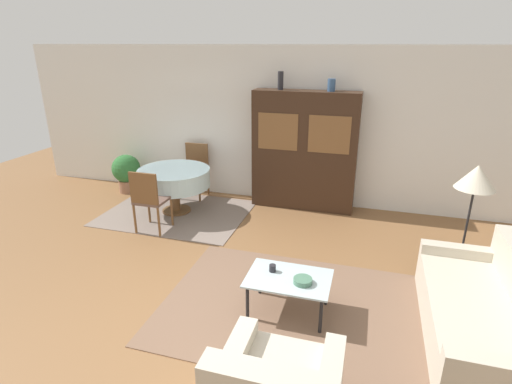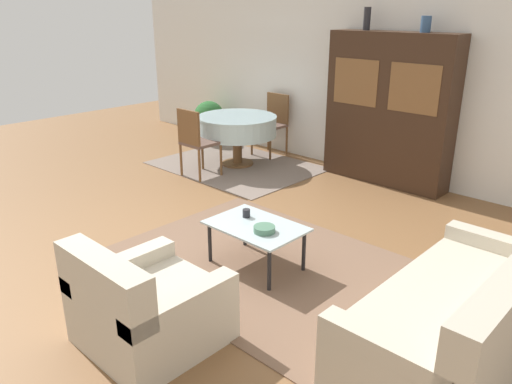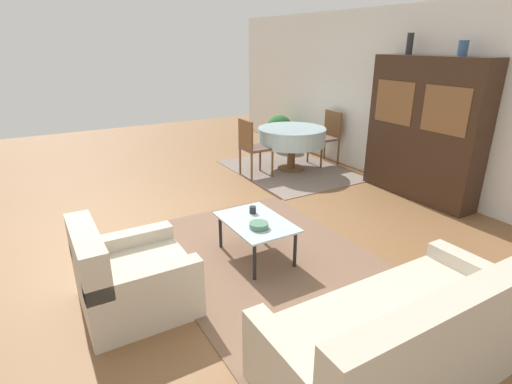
{
  "view_description": "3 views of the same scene",
  "coord_description": "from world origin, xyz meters",
  "px_view_note": "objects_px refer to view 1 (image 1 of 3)",
  "views": [
    {
      "loc": [
        1.53,
        -3.14,
        2.72
      ],
      "look_at": [
        0.2,
        1.4,
        0.95
      ],
      "focal_mm": 28.0,
      "sensor_mm": 36.0,
      "label": 1
    },
    {
      "loc": [
        3.71,
        -2.64,
        2.31
      ],
      "look_at": [
        0.85,
        0.39,
        0.75
      ],
      "focal_mm": 35.0,
      "sensor_mm": 36.0,
      "label": 2
    },
    {
      "loc": [
        4.12,
        -1.51,
        2.18
      ],
      "look_at": [
        0.85,
        0.39,
        0.75
      ],
      "focal_mm": 28.0,
      "sensor_mm": 36.0,
      "label": 3
    }
  ],
  "objects_px": {
    "dining_chair_far": "(195,167)",
    "vase_tall": "(281,81)",
    "dining_table": "(174,178)",
    "cup": "(272,268)",
    "coffee_table": "(289,281)",
    "display_cabinet": "(304,151)",
    "couch": "(486,316)",
    "bowl": "(303,281)",
    "floor_lamp": "(476,180)",
    "dining_chair_near": "(149,197)",
    "potted_plant": "(126,171)",
    "vase_short": "(331,85)"
  },
  "relations": [
    {
      "from": "dining_chair_far",
      "to": "bowl",
      "type": "bearing_deg",
      "value": 130.4
    },
    {
      "from": "cup",
      "to": "vase_tall",
      "type": "relative_size",
      "value": 0.27
    },
    {
      "from": "dining_table",
      "to": "cup",
      "type": "bearing_deg",
      "value": -43.02
    },
    {
      "from": "display_cabinet",
      "to": "vase_short",
      "type": "xyz_separation_m",
      "value": [
        0.38,
        0.0,
        1.1
      ]
    },
    {
      "from": "couch",
      "to": "dining_chair_near",
      "type": "height_order",
      "value": "dining_chair_near"
    },
    {
      "from": "floor_lamp",
      "to": "cup",
      "type": "xyz_separation_m",
      "value": [
        -2.12,
        -1.45,
        -0.72
      ]
    },
    {
      "from": "dining_chair_far",
      "to": "display_cabinet",
      "type": "bearing_deg",
      "value": -178.96
    },
    {
      "from": "dining_chair_far",
      "to": "floor_lamp",
      "type": "xyz_separation_m",
      "value": [
        4.34,
        -1.43,
        0.62
      ]
    },
    {
      "from": "display_cabinet",
      "to": "vase_tall",
      "type": "height_order",
      "value": "vase_tall"
    },
    {
      "from": "dining_table",
      "to": "bowl",
      "type": "distance_m",
      "value": 3.38
    },
    {
      "from": "display_cabinet",
      "to": "floor_lamp",
      "type": "height_order",
      "value": "display_cabinet"
    },
    {
      "from": "dining_table",
      "to": "vase_short",
      "type": "distance_m",
      "value": 2.96
    },
    {
      "from": "vase_short",
      "to": "display_cabinet",
      "type": "bearing_deg",
      "value": -179.86
    },
    {
      "from": "dining_chair_near",
      "to": "vase_tall",
      "type": "height_order",
      "value": "vase_tall"
    },
    {
      "from": "display_cabinet",
      "to": "cup",
      "type": "bearing_deg",
      "value": -86.26
    },
    {
      "from": "floor_lamp",
      "to": "vase_tall",
      "type": "distance_m",
      "value": 3.26
    },
    {
      "from": "coffee_table",
      "to": "dining_chair_near",
      "type": "distance_m",
      "value": 2.75
    },
    {
      "from": "coffee_table",
      "to": "display_cabinet",
      "type": "bearing_deg",
      "value": 97.31
    },
    {
      "from": "cup",
      "to": "potted_plant",
      "type": "distance_m",
      "value": 4.48
    },
    {
      "from": "coffee_table",
      "to": "display_cabinet",
      "type": "xyz_separation_m",
      "value": [
        -0.38,
        2.99,
        0.62
      ]
    },
    {
      "from": "dining_chair_near",
      "to": "potted_plant",
      "type": "xyz_separation_m",
      "value": [
        -1.36,
        1.45,
        -0.15
      ]
    },
    {
      "from": "couch",
      "to": "vase_tall",
      "type": "bearing_deg",
      "value": 43.1
    },
    {
      "from": "display_cabinet",
      "to": "coffee_table",
      "type": "bearing_deg",
      "value": -82.69
    },
    {
      "from": "vase_short",
      "to": "dining_chair_near",
      "type": "bearing_deg",
      "value": -145.25
    },
    {
      "from": "coffee_table",
      "to": "potted_plant",
      "type": "xyz_separation_m",
      "value": [
        -3.76,
        2.77,
        0.03
      ]
    },
    {
      "from": "coffee_table",
      "to": "potted_plant",
      "type": "bearing_deg",
      "value": 143.6
    },
    {
      "from": "display_cabinet",
      "to": "dining_table",
      "type": "relative_size",
      "value": 1.68
    },
    {
      "from": "dining_table",
      "to": "cup",
      "type": "xyz_separation_m",
      "value": [
        2.21,
        -2.07,
        -0.14
      ]
    },
    {
      "from": "couch",
      "to": "dining_chair_near",
      "type": "distance_m",
      "value": 4.49
    },
    {
      "from": "bowl",
      "to": "vase_tall",
      "type": "height_order",
      "value": "vase_tall"
    },
    {
      "from": "display_cabinet",
      "to": "vase_tall",
      "type": "bearing_deg",
      "value": 179.88
    },
    {
      "from": "dining_chair_far",
      "to": "cup",
      "type": "distance_m",
      "value": 3.64
    },
    {
      "from": "display_cabinet",
      "to": "dining_table",
      "type": "xyz_separation_m",
      "value": [
        -2.02,
        -0.85,
        -0.4
      ]
    },
    {
      "from": "vase_short",
      "to": "cup",
      "type": "bearing_deg",
      "value": -93.79
    },
    {
      "from": "couch",
      "to": "dining_table",
      "type": "relative_size",
      "value": 1.67
    },
    {
      "from": "dining_chair_near",
      "to": "dining_chair_far",
      "type": "distance_m",
      "value": 1.63
    },
    {
      "from": "display_cabinet",
      "to": "dining_table",
      "type": "height_order",
      "value": "display_cabinet"
    },
    {
      "from": "couch",
      "to": "display_cabinet",
      "type": "height_order",
      "value": "display_cabinet"
    },
    {
      "from": "coffee_table",
      "to": "bowl",
      "type": "bearing_deg",
      "value": -20.64
    },
    {
      "from": "vase_short",
      "to": "floor_lamp",
      "type": "bearing_deg",
      "value": -37.33
    },
    {
      "from": "couch",
      "to": "dining_table",
      "type": "distance_m",
      "value": 4.78
    },
    {
      "from": "dining_table",
      "to": "potted_plant",
      "type": "xyz_separation_m",
      "value": [
        -1.36,
        0.64,
        -0.2
      ]
    },
    {
      "from": "bowl",
      "to": "couch",
      "type": "bearing_deg",
      "value": 4.88
    },
    {
      "from": "potted_plant",
      "to": "dining_chair_far",
      "type": "bearing_deg",
      "value": 7.55
    },
    {
      "from": "couch",
      "to": "potted_plant",
      "type": "bearing_deg",
      "value": 64.62
    },
    {
      "from": "dining_chair_near",
      "to": "dining_chair_far",
      "type": "relative_size",
      "value": 1.0
    },
    {
      "from": "vase_short",
      "to": "dining_table",
      "type": "bearing_deg",
      "value": -160.47
    },
    {
      "from": "dining_chair_far",
      "to": "vase_tall",
      "type": "xyz_separation_m",
      "value": [
        1.59,
        0.04,
        1.58
      ]
    },
    {
      "from": "cup",
      "to": "bowl",
      "type": "xyz_separation_m",
      "value": [
        0.35,
        -0.13,
        -0.01
      ]
    },
    {
      "from": "couch",
      "to": "display_cabinet",
      "type": "relative_size",
      "value": 0.99
    }
  ]
}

